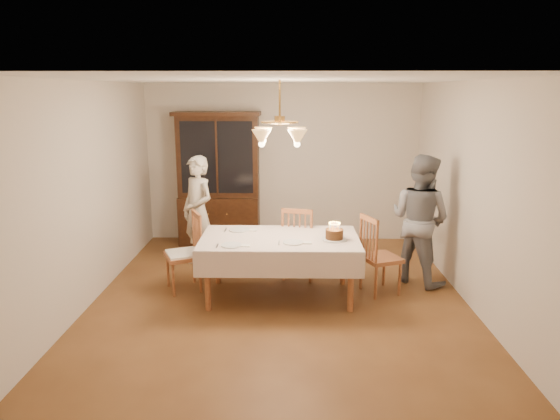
{
  "coord_description": "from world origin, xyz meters",
  "views": [
    {
      "loc": [
        0.11,
        -5.77,
        2.48
      ],
      "look_at": [
        0.0,
        0.2,
        1.05
      ],
      "focal_mm": 32.0,
      "sensor_mm": 36.0,
      "label": 1
    }
  ],
  "objects_px": {
    "china_hutch": "(219,181)",
    "elderly_woman": "(198,212)",
    "birthday_cake": "(334,235)",
    "dining_table": "(280,243)",
    "chair_far_side": "(299,246)"
  },
  "relations": [
    {
      "from": "chair_far_side",
      "to": "elderly_woman",
      "type": "relative_size",
      "value": 0.63
    },
    {
      "from": "china_hutch",
      "to": "chair_far_side",
      "type": "distance_m",
      "value": 2.15
    },
    {
      "from": "dining_table",
      "to": "birthday_cake",
      "type": "height_order",
      "value": "birthday_cake"
    },
    {
      "from": "dining_table",
      "to": "chair_far_side",
      "type": "bearing_deg",
      "value": 68.59
    },
    {
      "from": "elderly_woman",
      "to": "birthday_cake",
      "type": "distance_m",
      "value": 2.2
    },
    {
      "from": "dining_table",
      "to": "birthday_cake",
      "type": "xyz_separation_m",
      "value": [
        0.65,
        -0.08,
        0.14
      ]
    },
    {
      "from": "china_hutch",
      "to": "chair_far_side",
      "type": "bearing_deg",
      "value": -51.38
    },
    {
      "from": "china_hutch",
      "to": "elderly_woman",
      "type": "bearing_deg",
      "value": -97.73
    },
    {
      "from": "dining_table",
      "to": "birthday_cake",
      "type": "bearing_deg",
      "value": -7.37
    },
    {
      "from": "chair_far_side",
      "to": "dining_table",
      "type": "bearing_deg",
      "value": -111.41
    },
    {
      "from": "elderly_woman",
      "to": "dining_table",
      "type": "bearing_deg",
      "value": 0.78
    },
    {
      "from": "china_hutch",
      "to": "birthday_cake",
      "type": "xyz_separation_m",
      "value": [
        1.69,
        -2.34,
        -0.22
      ]
    },
    {
      "from": "elderly_woman",
      "to": "chair_far_side",
      "type": "bearing_deg",
      "value": 25.61
    },
    {
      "from": "dining_table",
      "to": "chair_far_side",
      "type": "height_order",
      "value": "chair_far_side"
    },
    {
      "from": "dining_table",
      "to": "birthday_cake",
      "type": "relative_size",
      "value": 6.33
    }
  ]
}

